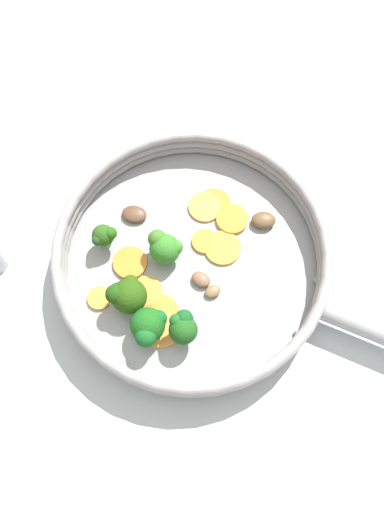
% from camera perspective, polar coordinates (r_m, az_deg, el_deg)
% --- Properties ---
extents(ground_plane, '(4.00, 4.00, 0.00)m').
position_cam_1_polar(ground_plane, '(0.66, -0.00, -1.04)').
color(ground_plane, '#B3BDC1').
extents(skillet, '(0.33, 0.33, 0.02)m').
position_cam_1_polar(skillet, '(0.65, -0.00, -0.77)').
color(skillet, '#939699').
rests_on(skillet, ground_plane).
extents(skillet_rim_wall, '(0.35, 0.35, 0.04)m').
position_cam_1_polar(skillet_rim_wall, '(0.62, -0.00, 0.19)').
color(skillet_rim_wall, '#9A9498').
rests_on(skillet_rim_wall, skillet).
extents(skillet_handle, '(0.09, 0.16, 0.03)m').
position_cam_1_polar(skillet_handle, '(0.64, 20.80, -8.27)').
color(skillet_handle, '#999B9E').
rests_on(skillet_handle, skillet).
extents(skillet_rivet_left, '(0.01, 0.01, 0.01)m').
position_cam_1_polar(skillet_rivet_left, '(0.62, 11.99, -8.61)').
color(skillet_rivet_left, gray).
rests_on(skillet_rivet_left, skillet).
extents(skillet_rivet_right, '(0.01, 0.01, 0.01)m').
position_cam_1_polar(skillet_rivet_right, '(0.65, 14.10, -2.67)').
color(skillet_rivet_right, '#8F9B95').
rests_on(skillet_rivet_right, skillet).
extents(carrot_slice_0, '(0.05, 0.05, 0.01)m').
position_cam_1_polar(carrot_slice_0, '(0.67, 4.61, 4.24)').
color(carrot_slice_0, orange).
rests_on(carrot_slice_0, skillet).
extents(carrot_slice_1, '(0.05, 0.05, 0.00)m').
position_cam_1_polar(carrot_slice_1, '(0.67, 1.49, 5.64)').
color(carrot_slice_1, '#F3993A').
rests_on(carrot_slice_1, skillet).
extents(carrot_slice_2, '(0.06, 0.06, 0.01)m').
position_cam_1_polar(carrot_slice_2, '(0.61, -3.41, -8.44)').
color(carrot_slice_2, '#F99A42').
rests_on(carrot_slice_2, skillet).
extents(carrot_slice_3, '(0.04, 0.04, 0.01)m').
position_cam_1_polar(carrot_slice_3, '(0.63, -10.52, -4.76)').
color(carrot_slice_3, gold).
rests_on(carrot_slice_3, skillet).
extents(carrot_slice_4, '(0.05, 0.05, 0.00)m').
position_cam_1_polar(carrot_slice_4, '(0.63, -5.19, -4.01)').
color(carrot_slice_4, orange).
rests_on(carrot_slice_4, skillet).
extents(carrot_slice_5, '(0.06, 0.06, 0.00)m').
position_cam_1_polar(carrot_slice_5, '(0.68, 2.51, 5.97)').
color(carrot_slice_5, orange).
rests_on(carrot_slice_5, skillet).
extents(carrot_slice_6, '(0.07, 0.07, 0.00)m').
position_cam_1_polar(carrot_slice_6, '(0.65, 3.52, 0.92)').
color(carrot_slice_6, orange).
rests_on(carrot_slice_6, skillet).
extents(carrot_slice_7, '(0.05, 0.05, 0.01)m').
position_cam_1_polar(carrot_slice_7, '(0.64, -7.08, -0.76)').
color(carrot_slice_7, orange).
rests_on(carrot_slice_7, skillet).
extents(carrot_slice_8, '(0.04, 0.04, 0.00)m').
position_cam_1_polar(carrot_slice_8, '(0.65, 1.47, 1.68)').
color(carrot_slice_8, orange).
rests_on(carrot_slice_8, skillet).
extents(carrot_slice_9, '(0.06, 0.06, 0.00)m').
position_cam_1_polar(carrot_slice_9, '(0.62, -3.61, -6.46)').
color(carrot_slice_9, orange).
rests_on(carrot_slice_9, skillet).
extents(broccoli_floret_0, '(0.05, 0.04, 0.05)m').
position_cam_1_polar(broccoli_floret_0, '(0.59, -5.02, -8.01)').
color(broccoli_floret_0, '#87A75E').
rests_on(broccoli_floret_0, skillet).
extents(broccoli_floret_1, '(0.04, 0.05, 0.04)m').
position_cam_1_polar(broccoli_floret_1, '(0.62, -3.17, 0.98)').
color(broccoli_floret_1, '#8AA46D').
rests_on(broccoli_floret_1, skillet).
extents(broccoli_floret_2, '(0.03, 0.03, 0.04)m').
position_cam_1_polar(broccoli_floret_2, '(0.64, -9.97, 2.28)').
color(broccoli_floret_2, '#6BA655').
rests_on(broccoli_floret_2, skillet).
extents(broccoli_floret_3, '(0.05, 0.05, 0.05)m').
position_cam_1_polar(broccoli_floret_3, '(0.60, -7.46, -4.40)').
color(broccoli_floret_3, '#8CAE5D').
rests_on(broccoli_floret_3, skillet).
extents(broccoli_floret_4, '(0.04, 0.04, 0.05)m').
position_cam_1_polar(broccoli_floret_4, '(0.58, -1.06, -8.16)').
color(broccoli_floret_4, '#749B5A').
rests_on(broccoli_floret_4, skillet).
extents(mushroom_piece_0, '(0.04, 0.04, 0.01)m').
position_cam_1_polar(mushroom_piece_0, '(0.67, -6.62, 4.77)').
color(mushroom_piece_0, brown).
rests_on(mushroom_piece_0, skillet).
extents(mushroom_piece_1, '(0.02, 0.03, 0.01)m').
position_cam_1_polar(mushroom_piece_1, '(0.63, 1.03, -2.69)').
color(mushroom_piece_1, '#8A5D46').
rests_on(mushroom_piece_1, skillet).
extents(mushroom_piece_2, '(0.02, 0.02, 0.01)m').
position_cam_1_polar(mushroom_piece_2, '(0.62, 2.39, -4.06)').
color(mushroom_piece_2, olive).
rests_on(mushroom_piece_2, skillet).
extents(mushroom_piece_3, '(0.04, 0.04, 0.01)m').
position_cam_1_polar(mushroom_piece_3, '(0.66, 8.18, 4.08)').
color(mushroom_piece_3, brown).
rests_on(mushroom_piece_3, skillet).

